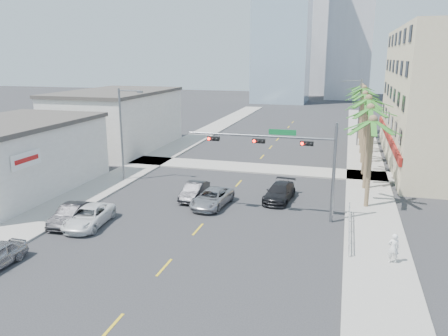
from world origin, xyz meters
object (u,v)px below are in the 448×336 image
(car_lane_left, at_px, (194,191))
(car_lane_right, at_px, (279,192))
(car_parked_far, at_px, (89,217))
(car_lane_center, at_px, (212,198))
(pedestrian, at_px, (393,248))
(traffic_signal_mast, at_px, (290,153))
(car_parked_mid, at_px, (71,214))

(car_lane_left, bearing_deg, car_lane_right, 12.72)
(car_lane_left, height_order, car_lane_right, car_lane_right)
(car_parked_far, height_order, car_lane_center, car_lane_center)
(car_lane_center, relative_size, pedestrian, 2.78)
(car_lane_right, relative_size, pedestrian, 2.75)
(traffic_signal_mast, height_order, pedestrian, traffic_signal_mast)
(traffic_signal_mast, relative_size, car_parked_mid, 2.56)
(car_lane_right, bearing_deg, car_parked_far, -137.09)
(traffic_signal_mast, distance_m, car_parked_far, 15.27)
(car_lane_center, bearing_deg, car_lane_right, 36.91)
(car_lane_center, height_order, pedestrian, pedestrian)
(car_lane_left, relative_size, car_lane_right, 0.87)
(car_lane_right, bearing_deg, pedestrian, -45.25)
(pedestrian, bearing_deg, car_parked_far, -9.71)
(traffic_signal_mast, xyz_separation_m, car_parked_far, (-13.58, -5.43, -4.37))
(car_parked_mid, relative_size, pedestrian, 2.40)
(traffic_signal_mast, relative_size, car_lane_right, 2.24)
(car_parked_mid, distance_m, car_parked_far, 1.46)
(pedestrian, bearing_deg, traffic_signal_mast, -48.80)
(car_parked_far, relative_size, car_lane_left, 1.16)
(traffic_signal_mast, bearing_deg, car_lane_center, 170.47)
(car_parked_far, relative_size, pedestrian, 2.77)
(car_lane_center, relative_size, car_lane_right, 1.01)
(traffic_signal_mast, bearing_deg, car_lane_right, 106.87)
(car_lane_left, bearing_deg, car_parked_mid, -130.52)
(car_parked_mid, relative_size, car_lane_right, 0.88)
(car_parked_far, bearing_deg, car_lane_left, 50.23)
(traffic_signal_mast, distance_m, car_lane_left, 9.69)
(traffic_signal_mast, height_order, car_lane_center, traffic_signal_mast)
(traffic_signal_mast, distance_m, pedestrian, 10.03)
(car_parked_mid, bearing_deg, car_lane_left, 45.51)
(car_parked_far, xyz_separation_m, car_lane_right, (12.36, 9.46, 0.02))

